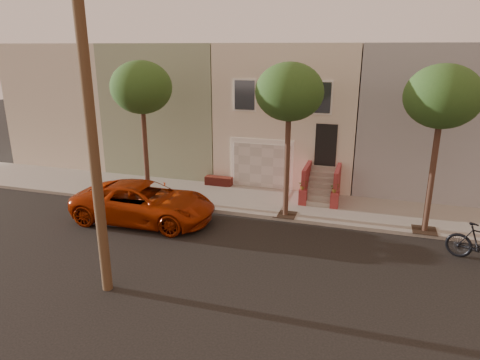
% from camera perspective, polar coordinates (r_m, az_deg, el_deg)
% --- Properties ---
extents(ground, '(90.00, 90.00, 0.00)m').
position_cam_1_polar(ground, '(15.26, -0.70, -9.95)').
color(ground, black).
rests_on(ground, ground).
extents(sidewalk, '(40.00, 3.70, 0.15)m').
position_cam_1_polar(sidewalk, '(19.96, 4.04, -3.00)').
color(sidewalk, gray).
rests_on(sidewalk, ground).
extents(house_row, '(33.10, 11.70, 7.00)m').
position_cam_1_polar(house_row, '(24.68, 7.40, 9.38)').
color(house_row, beige).
rests_on(house_row, sidewalk).
extents(tree_left, '(2.70, 2.57, 6.30)m').
position_cam_1_polar(tree_left, '(19.47, -12.97, 11.78)').
color(tree_left, '#2D2116').
rests_on(tree_left, sidewalk).
extents(tree_mid, '(2.70, 2.57, 6.30)m').
position_cam_1_polar(tree_mid, '(17.19, 6.57, 11.42)').
color(tree_mid, '#2D2116').
rests_on(tree_mid, sidewalk).
extents(tree_right, '(2.70, 2.57, 6.30)m').
position_cam_1_polar(tree_right, '(17.04, 25.32, 9.85)').
color(tree_right, '#2D2116').
rests_on(tree_right, sidewalk).
extents(pickup_truck, '(5.97, 2.92, 1.63)m').
position_cam_1_polar(pickup_truck, '(18.24, -12.60, -2.91)').
color(pickup_truck, '#9F2905').
rests_on(pickup_truck, ground).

